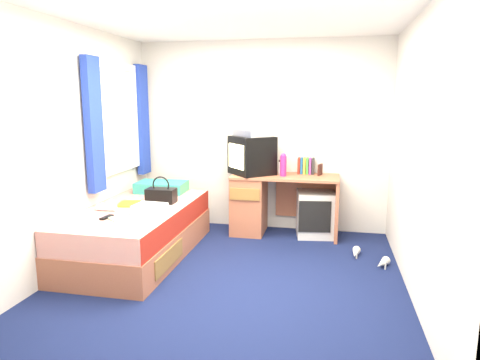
% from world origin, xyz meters
% --- Properties ---
extents(ground, '(3.40, 3.40, 0.00)m').
position_xyz_m(ground, '(0.00, 0.00, 0.00)').
color(ground, '#0C1438').
rests_on(ground, ground).
extents(room_shell, '(3.40, 3.40, 3.40)m').
position_xyz_m(room_shell, '(0.00, 0.00, 1.45)').
color(room_shell, white).
rests_on(room_shell, ground).
extents(bed, '(1.01, 2.00, 0.54)m').
position_xyz_m(bed, '(-1.10, 0.35, 0.27)').
color(bed, '#AA6447').
rests_on(bed, ground).
extents(pillow, '(0.61, 0.40, 0.13)m').
position_xyz_m(pillow, '(-1.14, 1.11, 0.60)').
color(pillow, '#1A62A9').
rests_on(pillow, bed).
extents(desk, '(1.30, 0.55, 0.75)m').
position_xyz_m(desk, '(0.08, 1.44, 0.41)').
color(desk, '#AA6447').
rests_on(desk, ground).
extents(storage_cube, '(0.50, 0.50, 0.56)m').
position_xyz_m(storage_cube, '(0.73, 1.46, 0.28)').
color(storage_cube, silver).
rests_on(storage_cube, ground).
extents(crt_tv, '(0.64, 0.64, 0.47)m').
position_xyz_m(crt_tv, '(-0.07, 1.44, 0.99)').
color(crt_tv, black).
rests_on(crt_tv, desk).
extents(vcr, '(0.52, 0.53, 0.08)m').
position_xyz_m(vcr, '(-0.07, 1.44, 1.26)').
color(vcr, silver).
rests_on(vcr, crt_tv).
extents(book_row, '(0.20, 0.13, 0.20)m').
position_xyz_m(book_row, '(0.59, 1.60, 0.85)').
color(book_row, maroon).
rests_on(book_row, desk).
extents(picture_frame, '(0.06, 0.12, 0.14)m').
position_xyz_m(picture_frame, '(0.77, 1.52, 0.82)').
color(picture_frame, black).
rests_on(picture_frame, desk).
extents(pink_water_bottle, '(0.10, 0.10, 0.25)m').
position_xyz_m(pink_water_bottle, '(0.33, 1.37, 0.87)').
color(pink_water_bottle, '#F0216C').
rests_on(pink_water_bottle, desk).
extents(aerosol_can, '(0.05, 0.05, 0.16)m').
position_xyz_m(aerosol_can, '(0.28, 1.47, 0.83)').
color(aerosol_can, silver).
rests_on(aerosol_can, desk).
extents(handbag, '(0.32, 0.18, 0.30)m').
position_xyz_m(handbag, '(-0.93, 0.59, 0.63)').
color(handbag, black).
rests_on(handbag, bed).
extents(towel, '(0.31, 0.27, 0.10)m').
position_xyz_m(towel, '(-0.85, 0.12, 0.59)').
color(towel, silver).
rests_on(towel, bed).
extents(magazine, '(0.26, 0.32, 0.01)m').
position_xyz_m(magazine, '(-1.25, 0.43, 0.55)').
color(magazine, '#E1F21A').
rests_on(magazine, bed).
extents(water_bottle, '(0.20, 0.08, 0.07)m').
position_xyz_m(water_bottle, '(-1.34, 0.14, 0.58)').
color(water_bottle, white).
rests_on(water_bottle, bed).
extents(colour_swatch_fan, '(0.21, 0.18, 0.01)m').
position_xyz_m(colour_swatch_fan, '(-1.13, -0.14, 0.55)').
color(colour_swatch_fan, yellow).
rests_on(colour_swatch_fan, bed).
extents(remote_control, '(0.07, 0.17, 0.02)m').
position_xyz_m(remote_control, '(-1.20, -0.12, 0.55)').
color(remote_control, black).
rests_on(remote_control, bed).
extents(window_assembly, '(0.11, 1.42, 1.40)m').
position_xyz_m(window_assembly, '(-1.55, 0.90, 1.42)').
color(window_assembly, silver).
rests_on(window_assembly, room_shell).
extents(white_heels, '(0.40, 0.48, 0.09)m').
position_xyz_m(white_heels, '(1.31, 0.67, 0.04)').
color(white_heels, silver).
rests_on(white_heels, ground).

